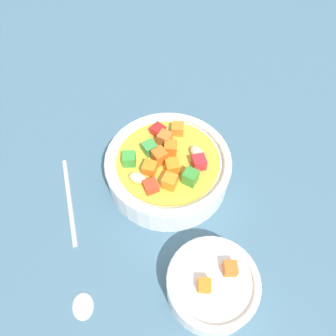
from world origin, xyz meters
TOP-DOWN VIEW (x-y plane):
  - ground_plane at (0.00, 0.00)cm, footprint 140.00×140.00cm
  - soup_bowl_main at (0.02, -0.00)cm, footprint 18.05×18.05cm
  - spoon at (14.89, -8.33)cm, footprint 21.27×14.03cm
  - side_bowl_small at (14.56, 9.43)cm, footprint 10.78×10.78cm

SIDE VIEW (x-z plane):
  - ground_plane at x=0.00cm, z-range -2.00..0.00cm
  - spoon at x=14.89cm, z-range -0.07..0.91cm
  - side_bowl_small at x=14.56cm, z-range -0.34..4.82cm
  - soup_bowl_main at x=0.02cm, z-range -0.47..6.21cm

